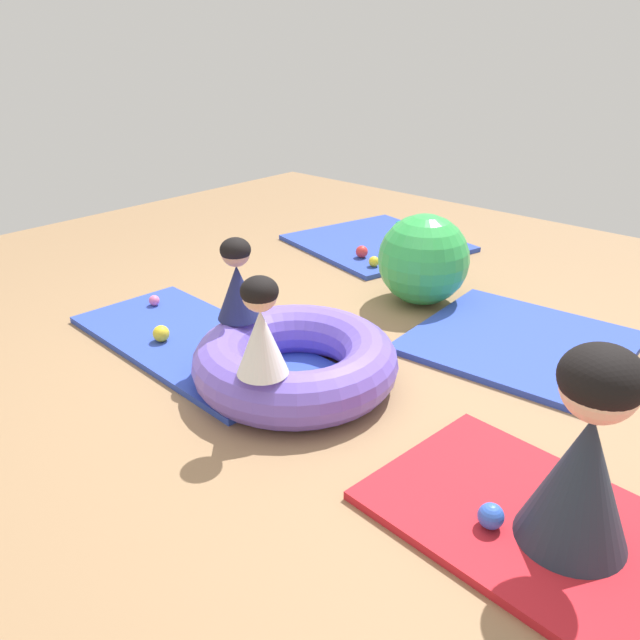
{
  "coord_description": "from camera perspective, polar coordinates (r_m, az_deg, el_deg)",
  "views": [
    {
      "loc": [
        2.22,
        -2.32,
        1.81
      ],
      "look_at": [
        0.04,
        0.09,
        0.33
      ],
      "focal_mm": 36.21,
      "sensor_mm": 36.0,
      "label": 1
    }
  ],
  "objects": [
    {
      "name": "exercise_ball_large",
      "position": [
        4.59,
        9.13,
        5.29
      ],
      "size": [
        0.64,
        0.64,
        0.64
      ],
      "primitive_type": "sphere",
      "color": "green",
      "rests_on": "ground"
    },
    {
      "name": "gym_mat_near_right",
      "position": [
        5.9,
        5.05,
        6.78
      ],
      "size": [
        1.58,
        1.55,
        0.04
      ],
      "primitive_type": "cube",
      "rotation": [
        0.0,
        0.0,
        -0.24
      ],
      "color": "#2D47B7",
      "rests_on": "ground"
    },
    {
      "name": "play_ball_red",
      "position": [
        5.43,
        3.71,
        6.05
      ],
      "size": [
        0.1,
        0.1,
        0.1
      ],
      "primitive_type": "sphere",
      "color": "red",
      "rests_on": "gym_mat_near_right"
    },
    {
      "name": "gym_mat_far_left",
      "position": [
        2.76,
        21.06,
        -17.8
      ],
      "size": [
        1.61,
        1.0,
        0.04
      ],
      "primitive_type": "cube",
      "rotation": [
        0.0,
        0.0,
        -0.08
      ],
      "color": "red",
      "rests_on": "ground"
    },
    {
      "name": "play_ball_pink",
      "position": [
        4.61,
        -14.44,
        1.68
      ],
      "size": [
        0.07,
        0.07,
        0.07
      ],
      "primitive_type": "sphere",
      "color": "pink",
      "rests_on": "gym_mat_far_right"
    },
    {
      "name": "play_ball_yellow_second",
      "position": [
        5.23,
        4.79,
        5.18
      ],
      "size": [
        0.09,
        0.09,
        0.09
      ],
      "primitive_type": "sphere",
      "color": "yellow",
      "rests_on": "gym_mat_near_right"
    },
    {
      "name": "play_ball_orange",
      "position": [
        3.64,
        -8.75,
        -4.12
      ],
      "size": [
        0.08,
        0.08,
        0.08
      ],
      "primitive_type": "sphere",
      "color": "orange",
      "rests_on": "gym_mat_far_right"
    },
    {
      "name": "play_ball_yellow",
      "position": [
        4.07,
        -13.87,
        -1.17
      ],
      "size": [
        0.1,
        0.1,
        0.1
      ],
      "primitive_type": "sphere",
      "color": "yellow",
      "rests_on": "gym_mat_far_right"
    },
    {
      "name": "play_ball_blue",
      "position": [
        2.67,
        14.87,
        -16.4
      ],
      "size": [
        0.1,
        0.1,
        0.1
      ],
      "primitive_type": "sphere",
      "color": "blue",
      "rests_on": "gym_mat_far_left"
    },
    {
      "name": "adult_seated",
      "position": [
        2.51,
        22.49,
        -10.72
      ],
      "size": [
        0.52,
        0.52,
        0.81
      ],
      "rotation": [
        0.0,
        0.0,
        5.02
      ],
      "color": "#232D3D",
      "rests_on": "gym_mat_far_left"
    },
    {
      "name": "ground_plane",
      "position": [
        3.68,
        -1.41,
        -4.87
      ],
      "size": [
        8.0,
        8.0,
        0.0
      ],
      "primitive_type": "plane",
      "color": "#93704C"
    },
    {
      "name": "play_ball_green",
      "position": [
        5.85,
        11.86,
        6.72
      ],
      "size": [
        0.06,
        0.06,
        0.06
      ],
      "primitive_type": "sphere",
      "color": "green",
      "rests_on": "gym_mat_near_right"
    },
    {
      "name": "gym_mat_far_right",
      "position": [
        4.08,
        -11.0,
        -1.95
      ],
      "size": [
        1.78,
        0.9,
        0.04
      ],
      "primitive_type": "cube",
      "rotation": [
        0.0,
        0.0,
        -0.06
      ],
      "color": "#2D47B7",
      "rests_on": "ground"
    },
    {
      "name": "gym_mat_near_left",
      "position": [
        4.19,
        17.31,
        -1.89
      ],
      "size": [
        1.31,
        1.27,
        0.04
      ],
      "primitive_type": "cube",
      "rotation": [
        0.0,
        0.0,
        0.07
      ],
      "color": "#2D47B7",
      "rests_on": "ground"
    },
    {
      "name": "child_in_navy",
      "position": [
        3.62,
        -7.34,
        3.53
      ],
      "size": [
        0.26,
        0.26,
        0.47
      ],
      "rotation": [
        0.0,
        0.0,
        6.22
      ],
      "color": "navy",
      "rests_on": "inflatable_cushion"
    },
    {
      "name": "play_ball_teal",
      "position": [
        6.29,
        6.99,
        8.36
      ],
      "size": [
        0.07,
        0.07,
        0.07
      ],
      "primitive_type": "sphere",
      "color": "teal",
      "rests_on": "gym_mat_near_right"
    },
    {
      "name": "child_in_white",
      "position": [
        3.01,
        -5.24,
        -0.67
      ],
      "size": [
        0.36,
        0.36,
        0.49
      ],
      "rotation": [
        0.0,
        0.0,
        5.52
      ],
      "color": "white",
      "rests_on": "inflatable_cushion"
    },
    {
      "name": "inflatable_cushion",
      "position": [
        3.52,
        -2.19,
        -3.67
      ],
      "size": [
        1.12,
        1.12,
        0.29
      ],
      "primitive_type": "torus",
      "color": "#7056D1",
      "rests_on": "ground"
    }
  ]
}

